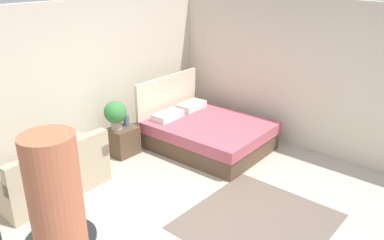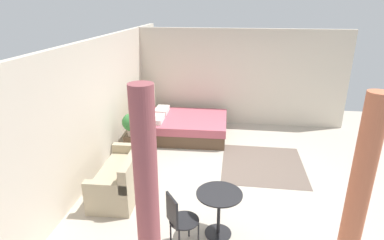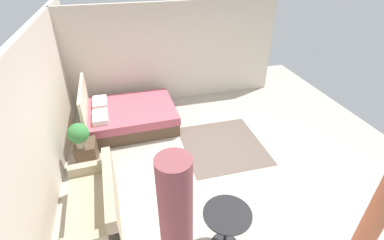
# 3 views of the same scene
# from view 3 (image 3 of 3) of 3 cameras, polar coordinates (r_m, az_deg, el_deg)

# --- Properties ---
(ground_plane) EXTENTS (8.78, 8.63, 0.02)m
(ground_plane) POSITION_cam_3_polar(r_m,az_deg,el_deg) (5.72, 2.66, -8.44)
(ground_plane) COLOR #B2A899
(wall_back) EXTENTS (8.78, 0.12, 2.61)m
(wall_back) POSITION_cam_3_polar(r_m,az_deg,el_deg) (4.99, -29.53, -1.35)
(wall_back) COLOR beige
(wall_back) RESTS_ON ground
(wall_right) EXTENTS (0.12, 5.63, 2.61)m
(wall_right) POSITION_cam_3_polar(r_m,az_deg,el_deg) (7.53, -3.73, 13.58)
(wall_right) COLOR beige
(wall_right) RESTS_ON ground
(area_rug) EXTENTS (1.81, 1.70, 0.01)m
(area_rug) POSITION_cam_3_polar(r_m,az_deg,el_deg) (6.15, 6.36, -5.15)
(area_rug) COLOR #66564C
(area_rug) RESTS_ON ground
(bed) EXTENTS (1.67, 2.08, 1.17)m
(bed) POSITION_cam_3_polar(r_m,az_deg,el_deg) (6.76, -12.94, 0.87)
(bed) COLOR brown
(bed) RESTS_ON ground
(couch) EXTENTS (1.60, 0.79, 0.84)m
(couch) POSITION_cam_3_polar(r_m,az_deg,el_deg) (4.72, -19.13, -16.81)
(couch) COLOR tan
(couch) RESTS_ON ground
(nightstand) EXTENTS (0.46, 0.39, 0.50)m
(nightstand) POSITION_cam_3_polar(r_m,az_deg,el_deg) (5.88, -20.94, -6.43)
(nightstand) COLOR brown
(nightstand) RESTS_ON ground
(potted_plant) EXTENTS (0.38, 0.38, 0.50)m
(potted_plant) POSITION_cam_3_polar(r_m,az_deg,el_deg) (5.50, -22.44, -2.71)
(potted_plant) COLOR tan
(potted_plant) RESTS_ON nightstand
(vase) EXTENTS (0.11, 0.11, 0.20)m
(vase) POSITION_cam_3_polar(r_m,az_deg,el_deg) (5.79, -21.90, -3.07)
(vase) COLOR slate
(vase) RESTS_ON nightstand
(balcony_table) EXTENTS (0.67, 0.67, 0.70)m
(balcony_table) POSITION_cam_3_polar(r_m,az_deg,el_deg) (4.09, 7.15, -20.51)
(balcony_table) COLOR black
(balcony_table) RESTS_ON ground
(curtain_left) EXTENTS (0.23, 0.23, 2.46)m
(curtain_left) POSITION_cam_3_polar(r_m,az_deg,el_deg) (3.90, 34.50, -14.80)
(curtain_left) COLOR #D1704C
(curtain_left) RESTS_ON ground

